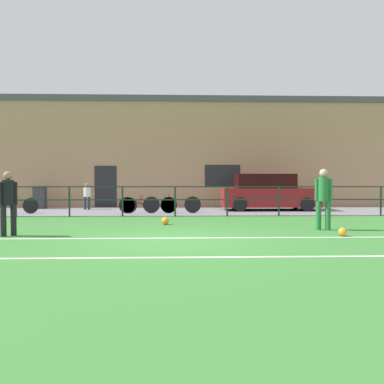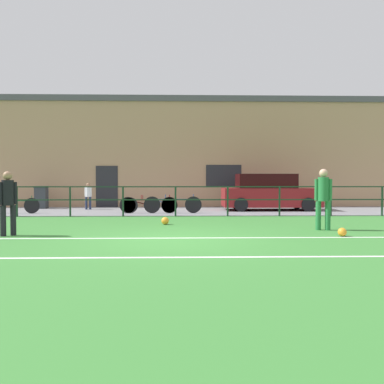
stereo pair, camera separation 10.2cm
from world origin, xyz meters
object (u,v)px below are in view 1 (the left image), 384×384
(bicycle_parked_1, at_px, (172,204))
(bicycle_parked_4, at_px, (148,205))
(player_goalkeeper, at_px, (8,199))
(parked_car_red, at_px, (268,193))
(player_striker, at_px, (323,195))
(trash_bin_0, at_px, (40,197))
(spectator_child, at_px, (87,194))
(bicycle_parked_3, at_px, (149,205))
(soccer_ball_spare, at_px, (165,221))
(soccer_ball_match, at_px, (343,232))
(bicycle_parked_0, at_px, (10,205))

(bicycle_parked_1, xyz_separation_m, bicycle_parked_4, (-1.00, -0.00, -0.01))
(bicycle_parked_4, bearing_deg, player_goalkeeper, -114.57)
(parked_car_red, bearing_deg, player_goalkeeper, -136.05)
(player_goalkeeper, xyz_separation_m, player_striker, (8.21, 0.91, 0.05))
(bicycle_parked_1, xyz_separation_m, trash_bin_0, (-6.36, 2.81, 0.18))
(player_goalkeeper, relative_size, spectator_child, 1.30)
(bicycle_parked_4, bearing_deg, trash_bin_0, 152.32)
(parked_car_red, height_order, trash_bin_0, parked_car_red)
(player_goalkeeper, height_order, player_striker, player_striker)
(bicycle_parked_3, bearing_deg, player_goalkeeper, -114.95)
(soccer_ball_spare, distance_m, parked_car_red, 7.20)
(player_striker, height_order, soccer_ball_match, player_striker)
(player_striker, distance_m, parked_car_red, 7.06)
(player_goalkeeper, xyz_separation_m, bicycle_parked_0, (-2.64, 6.40, -0.56))
(soccer_ball_spare, bearing_deg, player_goalkeeper, -147.94)
(player_goalkeeper, distance_m, bicycle_parked_4, 7.06)
(parked_car_red, bearing_deg, bicycle_parked_0, -171.81)
(soccer_ball_spare, xyz_separation_m, bicycle_parked_0, (-6.43, 4.03, 0.23))
(player_striker, xyz_separation_m, bicycle_parked_4, (-5.28, 5.49, -0.59))
(player_goalkeeper, bearing_deg, bicycle_parked_4, 25.81)
(bicycle_parked_1, bearing_deg, soccer_ball_spare, -91.94)
(soccer_ball_spare, bearing_deg, spectator_child, 121.90)
(player_goalkeeper, relative_size, bicycle_parked_1, 0.67)
(bicycle_parked_0, distance_m, bicycle_parked_1, 6.57)
(player_goalkeeper, distance_m, trash_bin_0, 9.54)
(player_goalkeeper, bearing_deg, bicycle_parked_0, 72.80)
(player_striker, relative_size, bicycle_parked_1, 0.71)
(spectator_child, height_order, bicycle_parked_4, spectator_child)
(trash_bin_0, bearing_deg, bicycle_parked_1, -23.86)
(player_striker, distance_m, soccer_ball_spare, 4.73)
(player_goalkeeper, bearing_deg, soccer_ball_spare, -7.56)
(trash_bin_0, bearing_deg, parked_car_red, -6.62)
(player_goalkeeper, xyz_separation_m, spectator_child, (-0.03, 8.51, -0.19))
(spectator_child, xyz_separation_m, bicycle_parked_4, (2.96, -2.11, -0.35))
(soccer_ball_spare, bearing_deg, bicycle_parked_1, 88.06)
(soccer_ball_spare, height_order, bicycle_parked_4, bicycle_parked_4)
(player_goalkeeper, height_order, soccer_ball_spare, player_goalkeeper)
(player_striker, bearing_deg, bicycle_parked_4, 148.34)
(player_striker, bearing_deg, bicycle_parked_0, 167.61)
(bicycle_parked_1, distance_m, bicycle_parked_3, 0.95)
(trash_bin_0, bearing_deg, bicycle_parked_4, -27.68)
(bicycle_parked_0, bearing_deg, soccer_ball_spare, -32.08)
(spectator_child, xyz_separation_m, bicycle_parked_0, (-2.61, -2.11, -0.37))
(bicycle_parked_0, relative_size, bicycle_parked_3, 0.98)
(bicycle_parked_0, relative_size, trash_bin_0, 2.08)
(bicycle_parked_4, height_order, trash_bin_0, trash_bin_0)
(player_goalkeeper, relative_size, player_striker, 0.95)
(soccer_ball_match, distance_m, bicycle_parked_3, 8.54)
(bicycle_parked_3, bearing_deg, bicycle_parked_1, 0.00)
(bicycle_parked_4, bearing_deg, bicycle_parked_1, 0.00)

